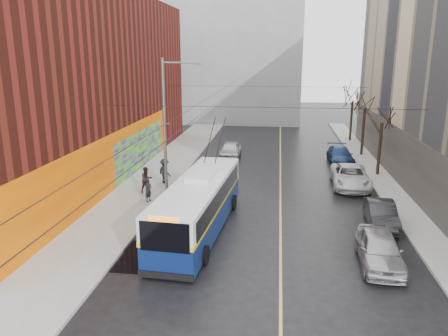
# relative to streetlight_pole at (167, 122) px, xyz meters

# --- Properties ---
(ground) EXTENTS (140.00, 140.00, 0.00)m
(ground) POSITION_rel_streetlight_pole_xyz_m (6.14, -10.00, -4.85)
(ground) COLOR black
(ground) RESTS_ON ground
(sidewalk_left) EXTENTS (4.00, 60.00, 0.15)m
(sidewalk_left) POSITION_rel_streetlight_pole_xyz_m (-1.86, 2.00, -4.77)
(sidewalk_left) COLOR gray
(sidewalk_left) RESTS_ON ground
(sidewalk_right) EXTENTS (2.00, 60.00, 0.15)m
(sidewalk_right) POSITION_rel_streetlight_pole_xyz_m (15.14, 2.00, -4.77)
(sidewalk_right) COLOR gray
(sidewalk_right) RESTS_ON ground
(lane_line) EXTENTS (0.12, 50.00, 0.01)m
(lane_line) POSITION_rel_streetlight_pole_xyz_m (7.64, 4.00, -4.84)
(lane_line) COLOR #BFB74C
(lane_line) RESTS_ON ground
(building_left) EXTENTS (12.11, 36.00, 14.00)m
(building_left) POSITION_rel_streetlight_pole_xyz_m (-9.85, 3.99, 2.14)
(building_left) COLOR #4F190F
(building_left) RESTS_ON ground
(building_far) EXTENTS (20.50, 12.10, 18.00)m
(building_far) POSITION_rel_streetlight_pole_xyz_m (0.14, 34.99, 4.17)
(building_far) COLOR gray
(building_far) RESTS_ON ground
(streetlight_pole) EXTENTS (2.65, 0.60, 9.00)m
(streetlight_pole) POSITION_rel_streetlight_pole_xyz_m (0.00, 0.00, 0.00)
(streetlight_pole) COLOR slate
(streetlight_pole) RESTS_ON ground
(catenary_wires) EXTENTS (18.00, 60.00, 0.22)m
(catenary_wires) POSITION_rel_streetlight_pole_xyz_m (3.60, 4.77, 1.40)
(catenary_wires) COLOR black
(tree_near) EXTENTS (3.20, 3.20, 6.40)m
(tree_near) POSITION_rel_streetlight_pole_xyz_m (15.14, 6.00, 0.13)
(tree_near) COLOR black
(tree_near) RESTS_ON ground
(tree_mid) EXTENTS (3.20, 3.20, 6.68)m
(tree_mid) POSITION_rel_streetlight_pole_xyz_m (15.14, 13.00, 0.41)
(tree_mid) COLOR black
(tree_mid) RESTS_ON ground
(tree_far) EXTENTS (3.20, 3.20, 6.57)m
(tree_far) POSITION_rel_streetlight_pole_xyz_m (15.14, 20.00, 0.30)
(tree_far) COLOR black
(tree_far) RESTS_ON ground
(puddle) EXTENTS (2.75, 3.41, 0.01)m
(puddle) POSITION_rel_streetlight_pole_xyz_m (0.89, -9.82, -4.84)
(puddle) COLOR black
(puddle) RESTS_ON ground
(pigeons_flying) EXTENTS (1.39, 4.37, 0.91)m
(pigeons_flying) POSITION_rel_streetlight_pole_xyz_m (4.15, 0.01, 2.30)
(pigeons_flying) COLOR slate
(trolleybus) EXTENTS (3.27, 11.50, 5.39)m
(trolleybus) POSITION_rel_streetlight_pole_xyz_m (3.29, -6.49, -3.35)
(trolleybus) COLOR #0A1A4C
(trolleybus) RESTS_ON ground
(parked_car_a) EXTENTS (1.99, 4.55, 1.52)m
(parked_car_a) POSITION_rel_streetlight_pole_xyz_m (12.01, -9.30, -4.08)
(parked_car_a) COLOR #AEAEB3
(parked_car_a) RESTS_ON ground
(parked_car_b) EXTENTS (1.63, 4.18, 1.36)m
(parked_car_b) POSITION_rel_streetlight_pole_xyz_m (13.12, -4.50, -4.17)
(parked_car_b) COLOR #262628
(parked_car_b) RESTS_ON ground
(parked_car_c) EXTENTS (2.76, 5.59, 1.53)m
(parked_car_c) POSITION_rel_streetlight_pole_xyz_m (12.56, 2.87, -4.08)
(parked_car_c) COLOR silver
(parked_car_c) RESTS_ON ground
(parked_car_d) EXTENTS (2.04, 4.84, 1.39)m
(parked_car_d) POSITION_rel_streetlight_pole_xyz_m (12.79, 9.93, -4.15)
(parked_car_d) COLOR navy
(parked_car_d) RESTS_ON ground
(following_car) EXTENTS (1.90, 4.44, 1.50)m
(following_car) POSITION_rel_streetlight_pole_xyz_m (3.07, 10.63, -4.10)
(following_car) COLOR silver
(following_car) RESTS_ON ground
(pedestrian_a) EXTENTS (0.50, 0.64, 1.55)m
(pedestrian_a) POSITION_rel_streetlight_pole_xyz_m (-0.68, -2.50, -3.92)
(pedestrian_a) COLOR black
(pedestrian_a) RESTS_ON sidewalk_left
(pedestrian_b) EXTENTS (1.07, 1.09, 1.77)m
(pedestrian_b) POSITION_rel_streetlight_pole_xyz_m (-1.34, -0.68, -3.81)
(pedestrian_b) COLOR black
(pedestrian_b) RESTS_ON sidewalk_left
(pedestrian_c) EXTENTS (1.35, 1.27, 1.83)m
(pedestrian_c) POSITION_rel_streetlight_pole_xyz_m (-0.66, 1.50, -3.78)
(pedestrian_c) COLOR black
(pedestrian_c) RESTS_ON sidewalk_left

